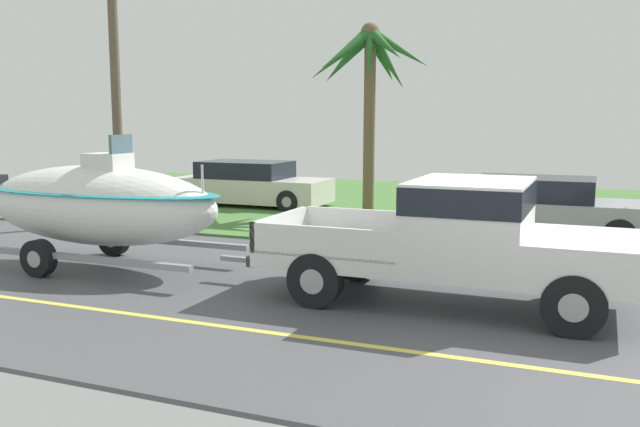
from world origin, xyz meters
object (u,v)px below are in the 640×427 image
at_px(parked_sedan_far, 251,185).
at_px(palm_tree_near_left, 368,66).
at_px(utility_pole, 114,54).
at_px(boat_on_trailer, 98,204).
at_px(parked_sedan_near, 541,209).
at_px(pickup_truck_towing, 467,236).

bearing_deg(parked_sedan_far, palm_tree_near_left, -4.13).
bearing_deg(utility_pole, parked_sedan_far, 69.66).
distance_m(boat_on_trailer, palm_tree_near_left, 9.03).
bearing_deg(palm_tree_near_left, parked_sedan_near, -23.21).
relative_size(parked_sedan_far, palm_tree_near_left, 0.89).
distance_m(parked_sedan_near, utility_pole, 10.92).
bearing_deg(utility_pole, parked_sedan_near, 10.13).
relative_size(pickup_truck_towing, utility_pole, 0.68).
bearing_deg(boat_on_trailer, parked_sedan_far, 99.78).
relative_size(palm_tree_near_left, utility_pole, 0.64).
bearing_deg(boat_on_trailer, palm_tree_near_left, 74.05).
height_order(boat_on_trailer, parked_sedan_far, boat_on_trailer).
bearing_deg(utility_pole, pickup_truck_towing, -24.28).
relative_size(boat_on_trailer, utility_pole, 0.75).
bearing_deg(parked_sedan_near, parked_sedan_far, 164.83).
distance_m(boat_on_trailer, parked_sedan_near, 9.45).
bearing_deg(pickup_truck_towing, boat_on_trailer, -180.00).
height_order(boat_on_trailer, utility_pole, utility_pole).
bearing_deg(utility_pole, boat_on_trailer, -55.33).
xyz_separation_m(pickup_truck_towing, parked_sedan_near, (0.53, 6.16, -0.35)).
bearing_deg(parked_sedan_far, pickup_truck_towing, -46.40).
height_order(parked_sedan_near, palm_tree_near_left, palm_tree_near_left).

